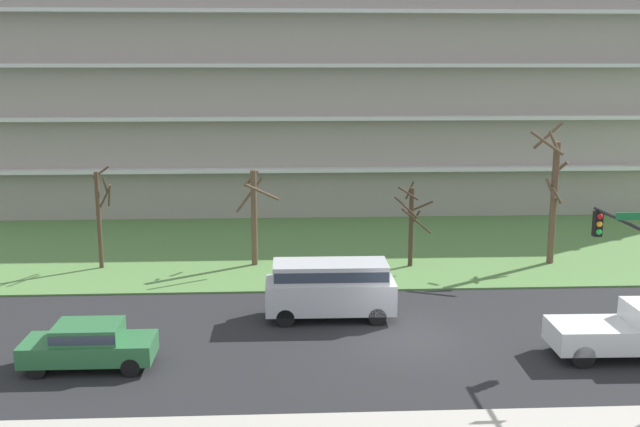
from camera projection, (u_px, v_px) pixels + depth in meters
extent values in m
plane|color=#232326|center=(406.00, 340.00, 27.37)|extent=(160.00, 160.00, 0.00)
cube|color=#547F42|center=(365.00, 247.00, 41.06)|extent=(80.00, 16.00, 0.08)
cube|color=#9E938C|center=(346.00, 89.00, 52.96)|extent=(52.47, 11.78, 16.80)
cube|color=silver|center=(353.00, 170.00, 47.78)|extent=(50.37, 0.90, 0.24)
cube|color=silver|center=(354.00, 118.00, 47.10)|extent=(50.37, 0.90, 0.24)
cube|color=silver|center=(354.00, 65.00, 46.42)|extent=(50.37, 0.90, 0.24)
cube|color=silver|center=(355.00, 11.00, 45.74)|extent=(50.37, 0.90, 0.24)
cylinder|color=#4C3828|center=(99.00, 221.00, 36.29)|extent=(0.22, 0.22, 4.97)
cylinder|color=#4C3828|center=(101.00, 172.00, 36.24)|extent=(0.97, 0.39, 0.69)
cylinder|color=#4C3828|center=(105.00, 185.00, 35.95)|extent=(0.12, 0.88, 0.92)
cylinder|color=#4C3828|center=(109.00, 196.00, 36.24)|extent=(0.47, 1.17, 1.28)
cylinder|color=#4C3828|center=(104.00, 200.00, 36.54)|extent=(1.01, 0.47, 1.68)
cylinder|color=brown|center=(254.00, 219.00, 36.87)|extent=(0.31, 0.31, 4.97)
cylinder|color=brown|center=(262.00, 192.00, 35.81)|extent=(1.71, 1.06, 1.04)
cylinder|color=brown|center=(249.00, 195.00, 37.26)|extent=(1.44, 0.67, 1.76)
cylinder|color=brown|center=(251.00, 179.00, 36.79)|extent=(0.82, 0.43, 0.83)
cylinder|color=#423023|center=(411.00, 228.00, 36.70)|extent=(0.23, 0.23, 4.11)
cylinder|color=#423023|center=(406.00, 207.00, 35.96)|extent=(1.11, 0.86, 0.99)
cylinder|color=#423023|center=(416.00, 218.00, 36.77)|extent=(0.46, 0.64, 0.93)
cylinder|color=#423023|center=(421.00, 207.00, 37.06)|extent=(1.19, 1.22, 0.86)
cylinder|color=#423023|center=(417.00, 221.00, 35.87)|extent=(1.58, 0.38, 1.38)
cylinder|color=#423023|center=(408.00, 193.00, 35.88)|extent=(0.99, 0.65, 0.64)
cylinder|color=#423023|center=(410.00, 190.00, 36.51)|extent=(0.52, 0.30, 0.90)
cylinder|color=brown|center=(553.00, 204.00, 37.05)|extent=(0.35, 0.35, 6.35)
cylinder|color=brown|center=(557.00, 195.00, 36.69)|extent=(0.67, 0.23, 0.88)
cylinder|color=brown|center=(548.00, 135.00, 37.08)|extent=(1.65, 0.64, 1.32)
cylinder|color=brown|center=(554.00, 141.00, 36.24)|extent=(0.49, 0.69, 0.97)
cylinder|color=brown|center=(551.00, 189.00, 36.72)|extent=(0.51, 0.70, 1.04)
cylinder|color=brown|center=(547.00, 143.00, 35.83)|extent=(1.27, 1.64, 1.10)
cylinder|color=brown|center=(560.00, 168.00, 36.95)|extent=(0.71, 0.79, 0.85)
cube|color=#2D6B3D|center=(89.00, 349.00, 24.73)|extent=(4.41, 1.81, 0.70)
cube|color=#2D6B3D|center=(88.00, 332.00, 24.61)|extent=(2.21, 1.66, 0.55)
cube|color=#2D3847|center=(88.00, 332.00, 24.61)|extent=(2.16, 1.70, 0.30)
cylinder|color=black|center=(140.00, 349.00, 25.65)|extent=(0.64, 0.22, 0.64)
cylinder|color=black|center=(131.00, 367.00, 24.10)|extent=(0.64, 0.22, 0.64)
cylinder|color=black|center=(51.00, 351.00, 25.51)|extent=(0.64, 0.22, 0.64)
cylinder|color=black|center=(36.00, 369.00, 23.96)|extent=(0.64, 0.22, 0.64)
cube|color=white|center=(627.00, 335.00, 25.62)|extent=(5.43, 2.09, 0.85)
cylinder|color=black|center=(564.00, 337.00, 26.51)|extent=(0.80, 0.23, 0.80)
cylinder|color=black|center=(583.00, 357.00, 24.77)|extent=(0.80, 0.23, 0.80)
cube|color=#B7BABF|center=(330.00, 295.00, 29.49)|extent=(5.21, 2.04, 1.25)
cube|color=#B7BABF|center=(330.00, 271.00, 29.29)|extent=(4.61, 1.87, 0.75)
cube|color=#2D3847|center=(330.00, 271.00, 29.29)|extent=(4.52, 1.91, 0.41)
cylinder|color=black|center=(285.00, 318.00, 28.67)|extent=(0.72, 0.23, 0.72)
cylinder|color=black|center=(286.00, 303.00, 30.41)|extent=(0.72, 0.23, 0.72)
cylinder|color=black|center=(377.00, 317.00, 28.82)|extent=(0.72, 0.23, 0.72)
cylinder|color=black|center=(372.00, 302.00, 30.56)|extent=(0.72, 0.23, 0.72)
cylinder|color=black|center=(633.00, 226.00, 23.00)|extent=(0.12, 5.74, 0.12)
cube|color=black|center=(598.00, 224.00, 25.62)|extent=(0.28, 0.28, 0.90)
sphere|color=red|center=(600.00, 216.00, 25.41)|extent=(0.20, 0.20, 0.20)
sphere|color=#F2A519|center=(599.00, 224.00, 25.47)|extent=(0.20, 0.20, 0.20)
sphere|color=green|center=(599.00, 232.00, 25.53)|extent=(0.20, 0.20, 0.20)
cube|color=#197238|center=(630.00, 216.00, 23.23)|extent=(0.90, 0.04, 0.24)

